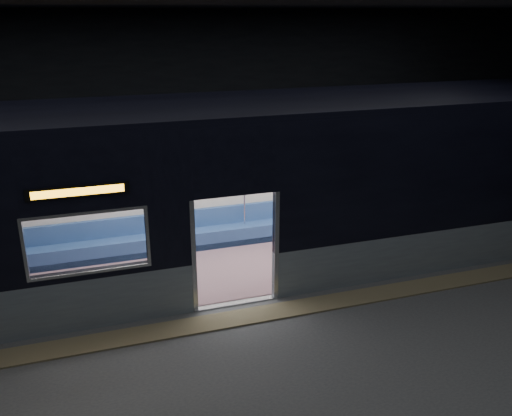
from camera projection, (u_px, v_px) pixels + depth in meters
station_floor at (254, 335)px, 8.75m from camera, size 24.00×14.00×0.01m
station_envelope at (254, 108)px, 7.50m from camera, size 24.00×14.00×5.00m
tactile_strip at (244, 317)px, 9.23m from camera, size 22.80×0.50×0.03m
metro_car at (213, 182)px, 10.39m from camera, size 18.00×3.04×3.35m
passenger at (366, 197)px, 12.79m from camera, size 0.39×0.68×1.36m
handbag at (370, 205)px, 12.64m from camera, size 0.27×0.23×0.13m
transit_map at (293, 174)px, 12.34m from camera, size 0.89×0.03×0.58m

